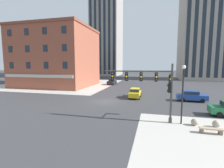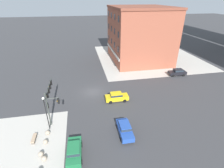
{
  "view_description": "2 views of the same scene",
  "coord_description": "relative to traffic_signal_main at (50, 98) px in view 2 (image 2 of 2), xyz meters",
  "views": [
    {
      "loc": [
        7.26,
        -23.9,
        5.66
      ],
      "look_at": [
        0.51,
        2.65,
        2.48
      ],
      "focal_mm": 26.11,
      "sensor_mm": 36.0,
      "label": 1
    },
    {
      "loc": [
        31.18,
        -1.89,
        18.01
      ],
      "look_at": [
        2.27,
        3.69,
        2.67
      ],
      "focal_mm": 27.03,
      "sensor_mm": 36.0,
      "label": 2
    }
  ],
  "objects": [
    {
      "name": "ground_plane",
      "position": [
        -7.25,
        7.27,
        -3.81
      ],
      "size": [
        320.0,
        320.0,
        0.0
      ],
      "primitive_type": "plane",
      "color": "#38383A"
    },
    {
      "name": "sidewalk_far_corner",
      "position": [
        -27.25,
        27.27,
        -3.81
      ],
      "size": [
        32.0,
        32.0,
        0.02
      ],
      "primitive_type": "cube",
      "color": "#B7B2A8",
      "rests_on": "ground"
    },
    {
      "name": "traffic_signal_main",
      "position": [
        0.0,
        0.0,
        0.0
      ],
      "size": [
        6.89,
        2.09,
        5.8
      ],
      "color": "#383D38",
      "rests_on": "ground"
    },
    {
      "name": "bollard_sphere_curb_a",
      "position": [
        3.92,
        -0.37,
        -3.48
      ],
      "size": [
        0.66,
        0.66,
        0.66
      ],
      "primitive_type": "sphere",
      "color": "gray",
      "rests_on": "ground"
    },
    {
      "name": "bollard_sphere_curb_b",
      "position": [
        5.71,
        -0.4,
        -3.48
      ],
      "size": [
        0.66,
        0.66,
        0.66
      ],
      "primitive_type": "sphere",
      "color": "gray",
      "rests_on": "ground"
    },
    {
      "name": "bollard_sphere_curb_c",
      "position": [
        7.71,
        -0.66,
        -3.48
      ],
      "size": [
        0.66,
        0.66,
        0.66
      ],
      "primitive_type": "sphere",
      "color": "gray",
      "rests_on": "ground"
    },
    {
      "name": "bollard_sphere_curb_d",
      "position": [
        8.47,
        -0.15,
        -3.48
      ],
      "size": [
        0.66,
        0.66,
        0.66
      ],
      "primitive_type": "sphere",
      "color": "gray",
      "rests_on": "ground"
    },
    {
      "name": "bench_near_signal",
      "position": [
        4.77,
        -2.07,
        -3.48
      ],
      "size": [
        1.81,
        0.51,
        0.49
      ],
      "color": "tan",
      "rests_on": "ground"
    },
    {
      "name": "street_lamp_corner_near",
      "position": [
        2.75,
        -0.25,
        -0.28
      ],
      "size": [
        0.36,
        0.36,
        5.66
      ],
      "color": "black",
      "rests_on": "ground"
    },
    {
      "name": "car_main_northbound_near",
      "position": [
        5.87,
        10.76,
        -2.89
      ],
      "size": [
        4.41,
        1.92,
        1.68
      ],
      "color": "#23479E",
      "rests_on": "ground"
    },
    {
      "name": "car_main_northbound_far",
      "position": [
        -2.98,
        11.47,
        -2.89
      ],
      "size": [
        1.91,
        4.41,
        1.68
      ],
      "color": "gold",
      "rests_on": "ground"
    },
    {
      "name": "car_main_southbound_near",
      "position": [
        -11.66,
        29.26,
        -2.89
      ],
      "size": [
        2.07,
        4.49,
        1.68
      ],
      "color": "black",
      "rests_on": "ground"
    },
    {
      "name": "car_main_southbound_far",
      "position": [
        8.52,
        3.53,
        -2.89
      ],
      "size": [
        4.46,
        2.01,
        1.68
      ],
      "color": "#1E6B3D",
      "rests_on": "ground"
    },
    {
      "name": "storefront_block_near_corner",
      "position": [
        -25.71,
        23.39,
        4.01
      ],
      "size": [
        19.29,
        16.66,
        15.62
      ],
      "color": "brown",
      "rests_on": "ground"
    }
  ]
}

